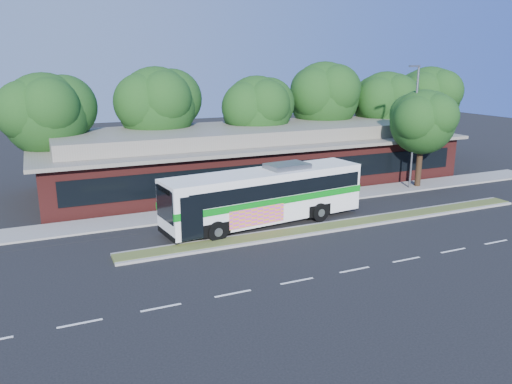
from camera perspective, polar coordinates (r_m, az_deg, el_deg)
ground at (r=29.07m, az=10.41°, el=-4.20°), size 120.00×120.00×0.00m
median_strip at (r=29.52m, az=9.76°, el=-3.73°), size 26.00×1.10×0.15m
sidewalk at (r=34.27m, az=4.41°, el=-1.01°), size 44.00×2.60×0.12m
parking_lot at (r=33.95m, az=-26.77°, el=-2.82°), size 14.00×12.00×0.01m
plaza_building at (r=39.58m, az=-0.06°, el=4.22°), size 33.20×11.20×4.45m
lamp_post at (r=38.46m, az=17.61°, el=7.42°), size 0.93×0.18×9.07m
tree_bg_a at (r=37.91m, az=-22.31°, el=8.40°), size 6.47×5.80×8.63m
tree_bg_b at (r=39.95m, az=-10.73°, el=9.87°), size 6.69×6.00×9.00m
tree_bg_c at (r=41.63m, az=0.51°, el=9.54°), size 6.24×5.60×8.26m
tree_bg_d at (r=45.79m, az=8.17°, el=10.89°), size 6.91×6.20×9.37m
tree_bg_e at (r=48.47m, az=14.88°, el=9.95°), size 6.47×5.80×8.50m
tree_bg_f at (r=53.14m, az=19.38°, el=10.33°), size 6.69×6.00×8.92m
transit_bus at (r=29.06m, az=1.12°, el=0.00°), size 12.56×4.13×3.47m
sedan at (r=33.36m, az=-11.84°, el=-0.66°), size 4.79×2.82×1.30m
sidewalk_tree at (r=39.55m, az=18.77°, el=7.78°), size 5.31×4.76×7.37m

